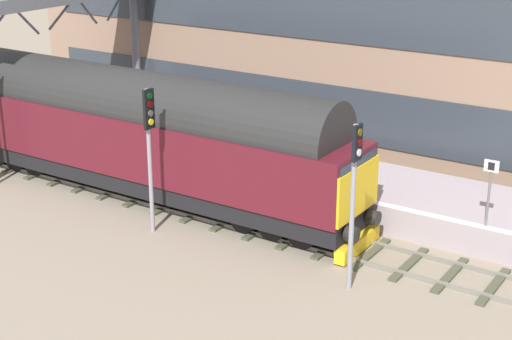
% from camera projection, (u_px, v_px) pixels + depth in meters
% --- Properties ---
extents(ground_plane, '(140.00, 140.00, 0.00)m').
position_uv_depth(ground_plane, '(298.00, 236.00, 25.64)').
color(ground_plane, gray).
rests_on(ground_plane, ground).
extents(track_main, '(2.50, 60.00, 0.15)m').
position_uv_depth(track_main, '(298.00, 235.00, 25.62)').
color(track_main, slate).
rests_on(track_main, ground).
extents(station_platform, '(4.00, 44.00, 1.01)m').
position_uv_depth(station_platform, '(350.00, 189.00, 28.31)').
color(station_platform, '#A5989F').
rests_on(station_platform, ground).
extents(diesel_locomotive, '(2.74, 17.65, 4.68)m').
position_uv_depth(diesel_locomotive, '(141.00, 131.00, 28.21)').
color(diesel_locomotive, black).
rests_on(diesel_locomotive, ground).
extents(signal_post_near, '(0.44, 0.22, 4.81)m').
position_uv_depth(signal_post_near, '(354.00, 186.00, 21.29)').
color(signal_post_near, gray).
rests_on(signal_post_near, ground).
extents(signal_post_mid, '(0.44, 0.22, 4.79)m').
position_uv_depth(signal_post_mid, '(150.00, 141.00, 24.99)').
color(signal_post_mid, gray).
rests_on(signal_post_mid, ground).
extents(platform_number_sign, '(0.10, 0.44, 2.10)m').
position_uv_depth(platform_number_sign, '(490.00, 183.00, 23.48)').
color(platform_number_sign, slate).
rests_on(platform_number_sign, station_platform).
extents(overhead_footbridge, '(9.30, 2.00, 6.87)m').
position_uv_depth(overhead_footbridge, '(58.00, 9.00, 31.64)').
color(overhead_footbridge, slate).
rests_on(overhead_footbridge, ground).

